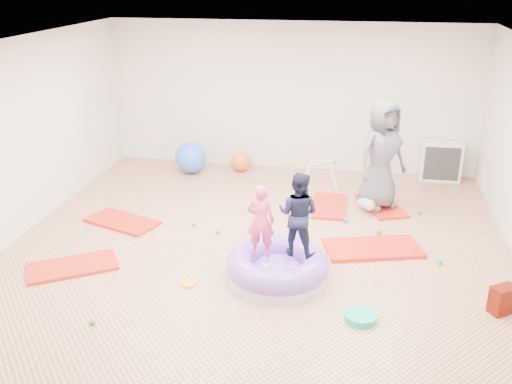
# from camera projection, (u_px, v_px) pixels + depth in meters

# --- Properties ---
(room) EXTENTS (7.01, 8.01, 2.81)m
(room) POSITION_uv_depth(u_px,v_px,m) (252.00, 164.00, 7.14)
(room) COLOR tan
(room) RESTS_ON ground
(gym_mat_front_left) EXTENTS (1.27, 1.10, 0.05)m
(gym_mat_front_left) POSITION_uv_depth(u_px,v_px,m) (72.00, 267.00, 7.49)
(gym_mat_front_left) COLOR red
(gym_mat_front_left) RESTS_ON ground
(gym_mat_mid_left) EXTENTS (1.25, 0.91, 0.05)m
(gym_mat_mid_left) POSITION_uv_depth(u_px,v_px,m) (122.00, 222.00, 8.83)
(gym_mat_mid_left) COLOR red
(gym_mat_mid_left) RESTS_ON ground
(gym_mat_center_back) EXTENTS (0.56, 1.09, 0.04)m
(gym_mat_center_back) POSITION_uv_depth(u_px,v_px,m) (329.00, 206.00, 9.41)
(gym_mat_center_back) COLOR red
(gym_mat_center_back) RESTS_ON ground
(gym_mat_right) EXTENTS (1.45, 1.01, 0.05)m
(gym_mat_right) POSITION_uv_depth(u_px,v_px,m) (373.00, 248.00, 7.97)
(gym_mat_right) COLOR red
(gym_mat_right) RESTS_ON ground
(gym_mat_rear_right) EXTENTS (0.89, 1.18, 0.04)m
(gym_mat_rear_right) POSITION_uv_depth(u_px,v_px,m) (381.00, 206.00, 9.41)
(gym_mat_rear_right) COLOR red
(gym_mat_rear_right) RESTS_ON ground
(inflatable_cushion) EXTENTS (1.30, 1.30, 0.41)m
(inflatable_cushion) POSITION_uv_depth(u_px,v_px,m) (277.00, 268.00, 7.19)
(inflatable_cushion) COLOR silver
(inflatable_cushion) RESTS_ON ground
(child_pink) EXTENTS (0.36, 0.25, 0.95)m
(child_pink) POSITION_uv_depth(u_px,v_px,m) (261.00, 217.00, 6.96)
(child_pink) COLOR #E24076
(child_pink) RESTS_ON inflatable_cushion
(child_navy) EXTENTS (0.60, 0.52, 1.08)m
(child_navy) POSITION_uv_depth(u_px,v_px,m) (298.00, 210.00, 6.98)
(child_navy) COLOR #141A32
(child_navy) RESTS_ON inflatable_cushion
(adult_caregiver) EXTENTS (1.02, 0.98, 1.76)m
(adult_caregiver) POSITION_uv_depth(u_px,v_px,m) (382.00, 155.00, 9.02)
(adult_caregiver) COLOR #4E4E5A
(adult_caregiver) RESTS_ON gym_mat_rear_right
(infant) EXTENTS (0.38, 0.39, 0.23)m
(infant) POSITION_uv_depth(u_px,v_px,m) (369.00, 203.00, 9.16)
(infant) COLOR silver
(infant) RESTS_ON gym_mat_rear_right
(ball_pit_balls) EXTENTS (4.02, 3.88, 0.07)m
(ball_pit_balls) POSITION_uv_depth(u_px,v_px,m) (305.00, 240.00, 8.21)
(ball_pit_balls) COLOR green
(ball_pit_balls) RESTS_ON ground
(exercise_ball_blue) EXTENTS (0.60, 0.60, 0.60)m
(exercise_ball_blue) POSITION_uv_depth(u_px,v_px,m) (191.00, 158.00, 10.90)
(exercise_ball_blue) COLOR blue
(exercise_ball_blue) RESTS_ON ground
(exercise_ball_orange) EXTENTS (0.39, 0.39, 0.39)m
(exercise_ball_orange) POSITION_uv_depth(u_px,v_px,m) (241.00, 161.00, 11.03)
(exercise_ball_orange) COLOR #D85E26
(exercise_ball_orange) RESTS_ON ground
(infant_play_gym) EXTENTS (0.68, 0.64, 0.52)m
(infant_play_gym) POSITION_uv_depth(u_px,v_px,m) (321.00, 169.00, 10.14)
(infant_play_gym) COLOR silver
(infant_play_gym) RESTS_ON ground
(cube_shelf) EXTENTS (0.73, 0.36, 0.73)m
(cube_shelf) POSITION_uv_depth(u_px,v_px,m) (441.00, 161.00, 10.51)
(cube_shelf) COLOR silver
(cube_shelf) RESTS_ON ground
(balance_disc) EXTENTS (0.37, 0.37, 0.08)m
(balance_disc) POSITION_uv_depth(u_px,v_px,m) (361.00, 317.00, 6.39)
(balance_disc) COLOR #13B09A
(balance_disc) RESTS_ON ground
(backpack) EXTENTS (0.34, 0.31, 0.33)m
(backpack) POSITION_uv_depth(u_px,v_px,m) (503.00, 300.00, 6.49)
(backpack) COLOR #981802
(backpack) RESTS_ON ground
(yellow_toy) EXTENTS (0.19, 0.19, 0.03)m
(yellow_toy) POSITION_uv_depth(u_px,v_px,m) (188.00, 284.00, 7.10)
(yellow_toy) COLOR #F3A31A
(yellow_toy) RESTS_ON ground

